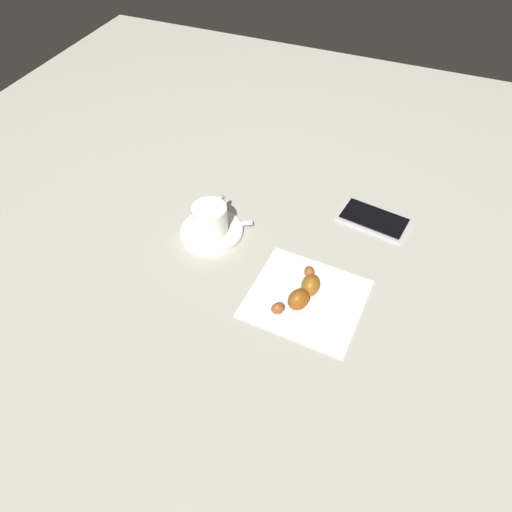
{
  "coord_description": "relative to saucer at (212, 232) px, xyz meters",
  "views": [
    {
      "loc": [
        0.21,
        -0.54,
        0.65
      ],
      "look_at": [
        0.0,
        -0.02,
        0.02
      ],
      "focal_mm": 32.52,
      "sensor_mm": 36.0,
      "label": 1
    }
  ],
  "objects": [
    {
      "name": "croissant",
      "position": [
        0.22,
        -0.09,
        0.02
      ],
      "size": [
        0.07,
        0.12,
        0.04
      ],
      "color": "brown",
      "rests_on": "napkin"
    },
    {
      "name": "napkin",
      "position": [
        0.22,
        -0.08,
        -0.0
      ],
      "size": [
        0.2,
        0.19,
        0.0
      ],
      "primitive_type": "cube",
      "rotation": [
        0.0,
        0.0,
        -0.06
      ],
      "color": "silver",
      "rests_on": "ground"
    },
    {
      "name": "cell_phone",
      "position": [
        0.29,
        0.16,
        -0.0
      ],
      "size": [
        0.15,
        0.09,
        0.01
      ],
      "color": "#B9B6C1",
      "rests_on": "ground"
    },
    {
      "name": "saucer",
      "position": [
        0.0,
        0.0,
        0.0
      ],
      "size": [
        0.12,
        0.12,
        0.01
      ],
      "primitive_type": "cylinder",
      "color": "white",
      "rests_on": "ground"
    },
    {
      "name": "sugar_packet",
      "position": [
        -0.02,
        0.03,
        0.01
      ],
      "size": [
        0.06,
        0.06,
        0.01
      ],
      "primitive_type": "cube",
      "rotation": [
        0.0,
        0.0,
        10.1
      ],
      "color": "white",
      "rests_on": "saucer"
    },
    {
      "name": "ground_plane",
      "position": [
        0.11,
        -0.03,
        -0.01
      ],
      "size": [
        1.8,
        1.8,
        0.0
      ],
      "primitive_type": "plane",
      "color": "#A8A595"
    },
    {
      "name": "teaspoon",
      "position": [
        -0.0,
        0.01,
        0.01
      ],
      "size": [
        0.11,
        0.07,
        0.01
      ],
      "color": "silver",
      "rests_on": "saucer"
    },
    {
      "name": "espresso_cup",
      "position": [
        -0.0,
        0.0,
        0.03
      ],
      "size": [
        0.07,
        0.1,
        0.06
      ],
      "color": "white",
      "rests_on": "saucer"
    }
  ]
}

